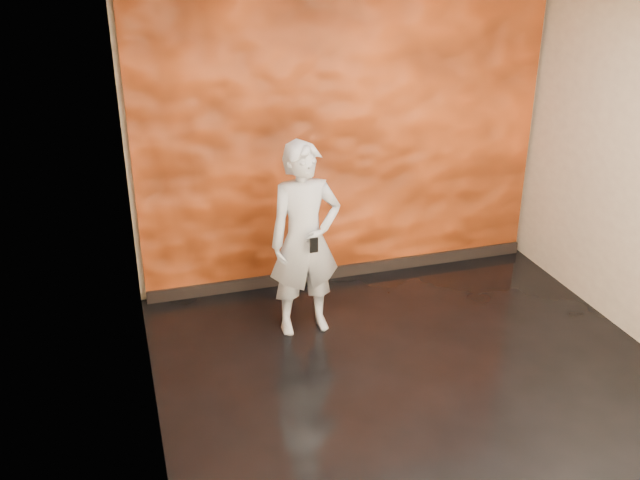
% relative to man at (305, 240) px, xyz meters
% --- Properties ---
extents(room, '(4.02, 4.02, 2.81)m').
position_rel_man_xyz_m(room, '(0.64, -1.08, 0.56)').
color(room, black).
rests_on(room, ground).
extents(feature_wall, '(3.90, 0.06, 2.75)m').
position_rel_man_xyz_m(feature_wall, '(0.64, 0.88, 0.54)').
color(feature_wall, '#FF5E1F').
rests_on(feature_wall, ground).
extents(baseboard, '(3.90, 0.04, 0.12)m').
position_rel_man_xyz_m(baseboard, '(0.64, 0.84, -0.78)').
color(baseboard, black).
rests_on(baseboard, ground).
extents(man, '(0.63, 0.42, 1.69)m').
position_rel_man_xyz_m(man, '(0.00, 0.00, 0.00)').
color(man, '#ACB1BD').
rests_on(man, ground).
extents(phone, '(0.07, 0.02, 0.13)m').
position_rel_man_xyz_m(phone, '(0.01, -0.23, 0.05)').
color(phone, black).
rests_on(phone, man).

